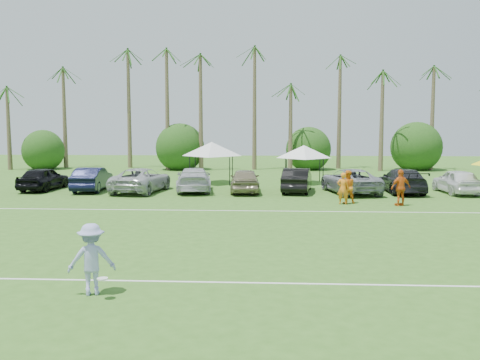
{
  "coord_description": "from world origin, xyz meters",
  "views": [
    {
      "loc": [
        2.38,
        -12.1,
        4.31
      ],
      "look_at": [
        0.96,
        13.41,
        1.6
      ],
      "focal_mm": 40.0,
      "sensor_mm": 36.0,
      "label": 1
    }
  ],
  "objects": [
    {
      "name": "ground",
      "position": [
        0.0,
        0.0,
        0.0
      ],
      "size": [
        120.0,
        120.0,
        0.0
      ],
      "primitive_type": "plane",
      "color": "#34631D",
      "rests_on": "ground"
    },
    {
      "name": "field_lines",
      "position": [
        0.0,
        8.0,
        0.01
      ],
      "size": [
        80.0,
        12.1,
        0.01
      ],
      "color": "white",
      "rests_on": "ground"
    },
    {
      "name": "palm_tree_0",
      "position": [
        -22.0,
        38.0,
        7.48
      ],
      "size": [
        2.4,
        2.4,
        8.9
      ],
      "color": "brown",
      "rests_on": "ground"
    },
    {
      "name": "palm_tree_1",
      "position": [
        -17.0,
        38.0,
        8.35
      ],
      "size": [
        2.4,
        2.4,
        9.9
      ],
      "color": "brown",
      "rests_on": "ground"
    },
    {
      "name": "palm_tree_2",
      "position": [
        -12.0,
        38.0,
        9.21
      ],
      "size": [
        2.4,
        2.4,
        10.9
      ],
      "color": "brown",
      "rests_on": "ground"
    },
    {
      "name": "palm_tree_3",
      "position": [
        -8.0,
        38.0,
        10.06
      ],
      "size": [
        2.4,
        2.4,
        11.9
      ],
      "color": "brown",
      "rests_on": "ground"
    },
    {
      "name": "palm_tree_4",
      "position": [
        -4.0,
        38.0,
        7.48
      ],
      "size": [
        2.4,
        2.4,
        8.9
      ],
      "color": "brown",
      "rests_on": "ground"
    },
    {
      "name": "palm_tree_5",
      "position": [
        0.0,
        38.0,
        8.35
      ],
      "size": [
        2.4,
        2.4,
        9.9
      ],
      "color": "brown",
      "rests_on": "ground"
    },
    {
      "name": "palm_tree_6",
      "position": [
        4.0,
        38.0,
        9.21
      ],
      "size": [
        2.4,
        2.4,
        10.9
      ],
      "color": "brown",
      "rests_on": "ground"
    },
    {
      "name": "palm_tree_7",
      "position": [
        8.0,
        38.0,
        10.06
      ],
      "size": [
        2.4,
        2.4,
        11.9
      ],
      "color": "brown",
      "rests_on": "ground"
    },
    {
      "name": "palm_tree_8",
      "position": [
        13.0,
        38.0,
        7.48
      ],
      "size": [
        2.4,
        2.4,
        8.9
      ],
      "color": "brown",
      "rests_on": "ground"
    },
    {
      "name": "palm_tree_9",
      "position": [
        18.0,
        38.0,
        8.35
      ],
      "size": [
        2.4,
        2.4,
        9.9
      ],
      "color": "brown",
      "rests_on": "ground"
    },
    {
      "name": "bush_tree_0",
      "position": [
        -19.0,
        39.0,
        1.8
      ],
      "size": [
        4.0,
        4.0,
        4.0
      ],
      "color": "brown",
      "rests_on": "ground"
    },
    {
      "name": "bush_tree_1",
      "position": [
        -6.0,
        39.0,
        1.8
      ],
      "size": [
        4.0,
        4.0,
        4.0
      ],
      "color": "brown",
      "rests_on": "ground"
    },
    {
      "name": "bush_tree_2",
      "position": [
        6.0,
        39.0,
        1.8
      ],
      "size": [
        4.0,
        4.0,
        4.0
      ],
      "color": "brown",
      "rests_on": "ground"
    },
    {
      "name": "bush_tree_3",
      "position": [
        16.0,
        39.0,
        1.8
      ],
      "size": [
        4.0,
        4.0,
        4.0
      ],
      "color": "brown",
      "rests_on": "ground"
    },
    {
      "name": "sideline_player_a",
      "position": [
        6.3,
        16.49,
        0.85
      ],
      "size": [
        0.67,
        0.48,
        1.71
      ],
      "primitive_type": "imported",
      "rotation": [
        0.0,
        0.0,
        3.01
      ],
      "color": "orange",
      "rests_on": "ground"
    },
    {
      "name": "sideline_player_b",
      "position": [
        6.58,
        16.83,
        0.9
      ],
      "size": [
        0.93,
        0.75,
        1.8
      ],
      "primitive_type": "imported",
      "rotation": [
        0.0,
        0.0,
        3.22
      ],
      "color": "orange",
      "rests_on": "ground"
    },
    {
      "name": "sideline_player_c",
      "position": [
        9.25,
        16.09,
        0.96
      ],
      "size": [
        1.22,
        0.83,
        1.92
      ],
      "primitive_type": "imported",
      "rotation": [
        0.0,
        0.0,
        3.5
      ],
      "color": "#DA5F18",
      "rests_on": "ground"
    },
    {
      "name": "canopy_tent_left",
      "position": [
        -1.79,
        26.09,
        2.99
      ],
      "size": [
        4.3,
        4.3,
        3.49
      ],
      "color": "black",
      "rests_on": "ground"
    },
    {
      "name": "canopy_tent_right",
      "position": [
        4.83,
        26.49,
        2.75
      ],
      "size": [
        3.96,
        3.96,
        3.21
      ],
      "color": "black",
      "rests_on": "ground"
    },
    {
      "name": "frisbee_player",
      "position": [
        -2.09,
        0.82,
        0.91
      ],
      "size": [
        1.31,
        1.0,
        1.82
      ],
      "rotation": [
        0.0,
        0.0,
        3.42
      ],
      "color": "#9CA2DE",
      "rests_on": "ground"
    },
    {
      "name": "parked_car_0",
      "position": [
        -12.26,
        21.55,
        0.76
      ],
      "size": [
        2.14,
        4.59,
        1.52
      ],
      "primitive_type": "imported",
      "rotation": [
        0.0,
        0.0,
        3.06
      ],
      "color": "black",
      "rests_on": "ground"
    },
    {
      "name": "parked_car_1",
      "position": [
        -8.99,
        21.37,
        0.76
      ],
      "size": [
        1.85,
        4.7,
        1.52
      ],
      "primitive_type": "imported",
      "rotation": [
        0.0,
        0.0,
        3.2
      ],
      "color": "black",
      "rests_on": "ground"
    },
    {
      "name": "parked_car_2",
      "position": [
        -5.71,
        21.0,
        0.76
      ],
      "size": [
        3.24,
        5.76,
        1.52
      ],
      "primitive_type": "imported",
      "rotation": [
        0.0,
        0.0,
        3.01
      ],
      "color": "#AFB1B4",
      "rests_on": "ground"
    },
    {
      "name": "parked_car_3",
      "position": [
        -2.44,
        21.49,
        0.76
      ],
      "size": [
        2.78,
        5.47,
        1.52
      ],
      "primitive_type": "imported",
      "rotation": [
        0.0,
        0.0,
        3.27
      ],
      "color": "silver",
      "rests_on": "ground"
    },
    {
      "name": "parked_car_4",
      "position": [
        0.83,
        21.12,
        0.76
      ],
      "size": [
        2.03,
        4.55,
        1.52
      ],
      "primitive_type": "imported",
      "rotation": [
        0.0,
        0.0,
        3.2
      ],
      "color": "gray",
      "rests_on": "ground"
    },
    {
      "name": "parked_car_5",
      "position": [
        4.11,
        21.55,
        0.76
      ],
      "size": [
        2.19,
        4.78,
        1.52
      ],
      "primitive_type": "imported",
      "rotation": [
        0.0,
        0.0,
        3.01
      ],
      "color": "black",
      "rests_on": "ground"
    },
    {
      "name": "parked_car_6",
      "position": [
        7.38,
        21.19,
        0.76
      ],
      "size": [
        3.57,
        5.87,
        1.52
      ],
      "primitive_type": "imported",
      "rotation": [
        0.0,
        0.0,
        3.34
      ],
      "color": "#8F929A",
      "rests_on": "ground"
    },
    {
      "name": "parked_car_7",
      "position": [
        10.65,
        21.57,
        0.76
      ],
      "size": [
        2.22,
        5.28,
        1.52
      ],
      "primitive_type": "imported",
      "rotation": [
        0.0,
        0.0,
        3.16
      ],
      "color": "black",
      "rests_on": "ground"
    },
    {
      "name": "parked_car_8",
      "position": [
        13.93,
        21.32,
        0.76
      ],
      "size": [
        2.08,
        4.57,
        1.52
      ],
      "primitive_type": "imported",
      "rotation": [
        0.0,
        0.0,
        3.21
      ],
      "color": "white",
      "rests_on": "ground"
    }
  ]
}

